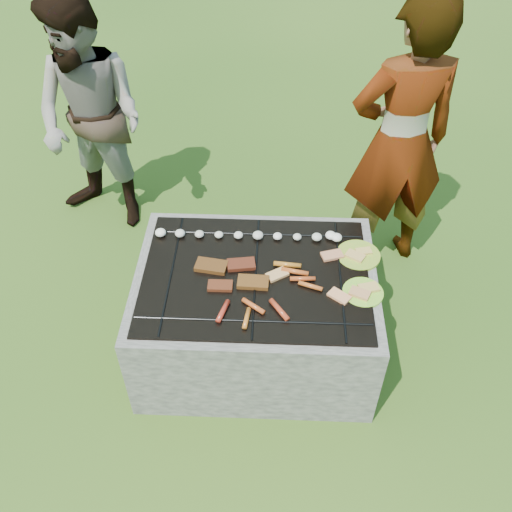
{
  "coord_description": "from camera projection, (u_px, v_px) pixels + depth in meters",
  "views": [
    {
      "loc": [
        0.09,
        -2.11,
        2.79
      ],
      "look_at": [
        0.0,
        0.05,
        0.7
      ],
      "focal_mm": 40.0,
      "sensor_mm": 36.0,
      "label": 1
    }
  ],
  "objects": [
    {
      "name": "plate_near",
      "position": [
        363.0,
        292.0,
        2.94
      ],
      "size": [
        0.27,
        0.27,
        0.03
      ],
      "color": "#E2F039",
      "rests_on": "fire_pit"
    },
    {
      "name": "cook",
      "position": [
        400.0,
        143.0,
        3.42
      ],
      "size": [
        0.73,
        0.56,
        1.8
      ],
      "primitive_type": "imported",
      "rotation": [
        0.0,
        0.0,
        3.35
      ],
      "color": "#AA9E8E",
      "rests_on": "ground"
    },
    {
      "name": "plate_far",
      "position": [
        358.0,
        255.0,
        3.14
      ],
      "size": [
        0.25,
        0.25,
        0.03
      ],
      "color": "gold",
      "rests_on": "fire_pit"
    },
    {
      "name": "bread_on_grate",
      "position": [
        316.0,
        274.0,
        3.03
      ],
      "size": [
        0.45,
        0.41,
        0.02
      ],
      "color": "#F3D57C",
      "rests_on": "fire_pit"
    },
    {
      "name": "mushrooms",
      "position": [
        257.0,
        235.0,
        3.23
      ],
      "size": [
        1.06,
        0.08,
        0.04
      ],
      "color": "white",
      "rests_on": "fire_pit"
    },
    {
      "name": "bystander",
      "position": [
        92.0,
        120.0,
        3.76
      ],
      "size": [
        0.98,
        0.89,
        1.64
      ],
      "primitive_type": "imported",
      "rotation": [
        0.0,
        0.0,
        -0.41
      ],
      "color": "#A69A8B",
      "rests_on": "ground"
    },
    {
      "name": "fire_pit",
      "position": [
        256.0,
        314.0,
        3.26
      ],
      "size": [
        1.3,
        1.0,
        0.62
      ],
      "color": "gray",
      "rests_on": "ground"
    },
    {
      "name": "lawn",
      "position": [
        256.0,
        344.0,
        3.46
      ],
      "size": [
        60.0,
        60.0,
        0.0
      ],
      "primitive_type": "plane",
      "color": "#204411",
      "rests_on": "ground"
    },
    {
      "name": "sausages",
      "position": [
        276.0,
        292.0,
        2.93
      ],
      "size": [
        0.54,
        0.47,
        0.03
      ],
      "color": "orange",
      "rests_on": "fire_pit"
    },
    {
      "name": "pork_slabs",
      "position": [
        232.0,
        273.0,
        3.02
      ],
      "size": [
        0.4,
        0.25,
        0.02
      ],
      "color": "brown",
      "rests_on": "fire_pit"
    }
  ]
}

